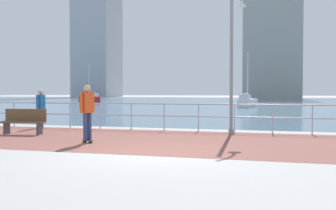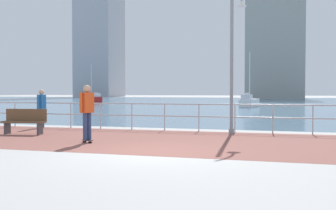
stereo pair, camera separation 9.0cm
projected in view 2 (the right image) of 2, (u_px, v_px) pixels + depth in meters
The scene contains 12 objects.
ground at pixel (259, 105), 48.88m from camera, with size 220.00×220.00×0.00m, color #ADAAA5.
brick_paving at pixel (178, 141), 13.01m from camera, with size 28.00×6.35×0.01m, color brown.
harbor_water at pixel (264, 102), 59.21m from camera, with size 180.00×88.00×0.00m, color slate.
waterfront_railing at pixel (199, 112), 16.03m from camera, with size 25.25×0.06×1.09m.
lamppost at pixel (235, 49), 15.10m from camera, with size 0.58×0.73×5.63m.
skateboarder at pixel (87, 108), 12.44m from camera, with size 0.41×0.54×1.76m.
bystander at pixel (42, 105), 17.60m from camera, with size 0.25×0.55×1.64m.
park_bench at pixel (24, 121), 15.00m from camera, with size 1.64×0.63×0.92m.
sailboat_red at pixel (249, 102), 40.29m from camera, with size 1.70×4.00×5.44m.
sailboat_gray at pixel (92, 99), 57.78m from camera, with size 3.87×3.05×5.38m.
tower_slate at pixel (99, 20), 121.15m from camera, with size 11.19×12.26×47.08m.
tower_beige at pixel (275, 44), 86.28m from camera, with size 11.64×10.72×24.83m.
Camera 2 is at (3.35, -9.93, 1.56)m, focal length 44.00 mm.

